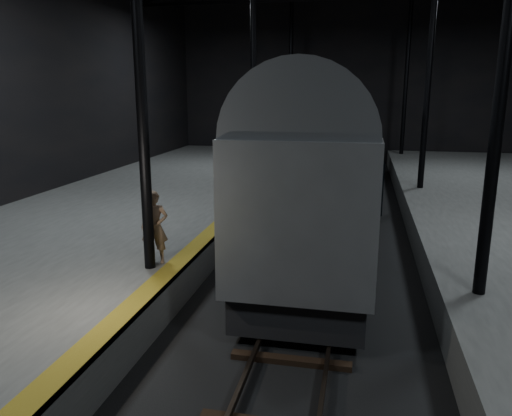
# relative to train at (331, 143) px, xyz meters

# --- Properties ---
(ground) EXTENTS (44.00, 44.00, 0.00)m
(ground) POSITION_rel_train_xyz_m (0.00, -4.92, -3.21)
(ground) COLOR black
(ground) RESTS_ON ground
(platform_left) EXTENTS (9.00, 43.80, 1.00)m
(platform_left) POSITION_rel_train_xyz_m (-7.50, -4.92, -2.71)
(platform_left) COLOR #4F4F4D
(platform_left) RESTS_ON ground
(tactile_strip) EXTENTS (0.50, 43.80, 0.01)m
(tactile_strip) POSITION_rel_train_xyz_m (-3.25, -4.92, -2.21)
(tactile_strip) COLOR olive
(tactile_strip) RESTS_ON platform_left
(track) EXTENTS (2.40, 43.00, 0.24)m
(track) POSITION_rel_train_xyz_m (0.00, -4.92, -3.15)
(track) COLOR #3F3328
(track) RESTS_ON ground
(train) EXTENTS (3.22, 21.56, 5.76)m
(train) POSITION_rel_train_xyz_m (0.00, 0.00, 0.00)
(train) COLOR #989B9F
(train) RESTS_ON ground
(woman) EXTENTS (0.75, 0.58, 1.84)m
(woman) POSITION_rel_train_xyz_m (-3.80, -8.54, -1.29)
(woman) COLOR #927359
(woman) RESTS_ON platform_left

